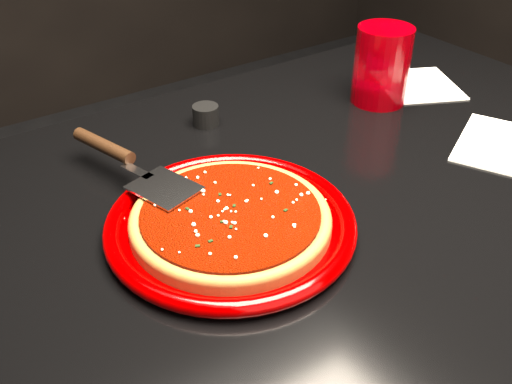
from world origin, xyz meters
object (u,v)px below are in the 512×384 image
Objects in this scene: plate at (231,223)px; cup at (382,65)px; ramekin at (206,115)px; pizza_server at (132,163)px; table at (314,350)px.

cup is at bearing 21.77° from plate.
plate is 7.21× the size of ramekin.
plate is 0.18m from pizza_server.
cup is at bearing 31.53° from table.
pizza_server reaches higher than table.
pizza_server is at bearing -178.98° from cup.
cup is (0.49, 0.01, 0.03)m from pizza_server.
plate is at bearing -86.99° from pizza_server.
ramekin reaches higher than plate.
pizza_server is 0.21m from ramekin.
pizza_server is (-0.24, 0.14, 0.42)m from table.
table is 8.72× the size of cup.
plate is 0.47m from cup.
plate is at bearing -173.87° from table.
cup reaches higher than ramekin.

